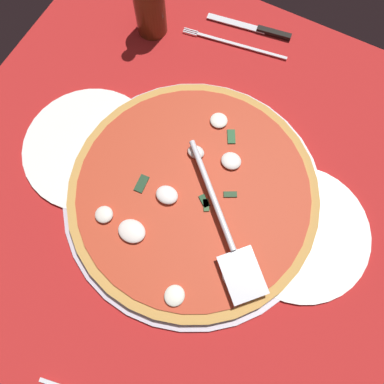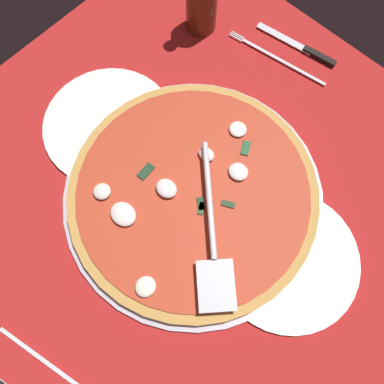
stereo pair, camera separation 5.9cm
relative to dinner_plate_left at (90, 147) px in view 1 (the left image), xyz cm
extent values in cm
cube|color=#AB1F1E|center=(21.06, -0.65, -1.00)|extent=(93.34, 93.34, 0.80)
cube|color=silver|center=(-21.37, 16.33, -0.55)|extent=(8.49, 8.49, 0.10)
cube|color=silver|center=(-12.88, -9.13, -0.55)|extent=(8.49, 8.49, 0.10)
cube|color=silver|center=(-12.88, 7.84, -0.55)|extent=(8.49, 8.49, 0.10)
cube|color=silver|center=(-12.88, 24.81, -0.55)|extent=(8.49, 8.49, 0.10)
cube|color=silver|center=(-4.40, -17.62, -0.55)|extent=(8.49, 8.49, 0.10)
cube|color=silver|center=(-4.40, -0.65, -0.55)|extent=(8.49, 8.49, 0.10)
cube|color=silver|center=(-4.40, 16.33, -0.55)|extent=(8.49, 8.49, 0.10)
cube|color=silver|center=(-4.40, 33.30, -0.55)|extent=(8.49, 8.49, 0.10)
cube|color=silver|center=(4.09, -26.10, -0.55)|extent=(8.49, 8.49, 0.10)
cube|color=silver|center=(4.09, -9.13, -0.55)|extent=(8.49, 8.49, 0.10)
cube|color=silver|center=(4.09, 7.84, -0.55)|extent=(8.49, 8.49, 0.10)
cube|color=silver|center=(4.09, 24.81, -0.55)|extent=(8.49, 8.49, 0.10)
cube|color=silver|center=(4.09, 41.78, -0.55)|extent=(8.49, 8.49, 0.10)
cube|color=silver|center=(12.57, -34.59, -0.55)|extent=(8.49, 8.49, 0.10)
cube|color=silver|center=(12.57, -17.62, -0.55)|extent=(8.49, 8.49, 0.10)
cube|color=silver|center=(12.57, -0.65, -0.55)|extent=(8.49, 8.49, 0.10)
cube|color=silver|center=(12.57, 16.33, -0.55)|extent=(8.49, 8.49, 0.10)
cube|color=silver|center=(12.57, 33.30, -0.55)|extent=(8.49, 8.49, 0.10)
cube|color=silver|center=(21.06, -26.10, -0.55)|extent=(8.49, 8.49, 0.10)
cube|color=silver|center=(21.06, -9.13, -0.55)|extent=(8.49, 8.49, 0.10)
cube|color=silver|center=(21.06, 7.84, -0.55)|extent=(8.49, 8.49, 0.10)
cube|color=silver|center=(21.06, 24.81, -0.55)|extent=(8.49, 8.49, 0.10)
cube|color=silver|center=(21.06, 41.78, -0.55)|extent=(8.49, 8.49, 0.10)
cube|color=silver|center=(29.54, -17.62, -0.55)|extent=(8.49, 8.49, 0.10)
cube|color=silver|center=(29.54, -0.65, -0.55)|extent=(8.49, 8.49, 0.10)
cube|color=silver|center=(29.54, 16.33, -0.55)|extent=(8.49, 8.49, 0.10)
cube|color=silver|center=(29.54, 33.30, -0.55)|extent=(8.49, 8.49, 0.10)
cube|color=silver|center=(38.03, -9.13, -0.55)|extent=(8.49, 8.49, 0.10)
cube|color=silver|center=(38.03, 7.84, -0.55)|extent=(8.49, 8.49, 0.10)
cube|color=silver|center=(38.03, 24.81, -0.55)|extent=(8.49, 8.49, 0.10)
cube|color=silver|center=(38.03, 41.78, -0.55)|extent=(8.49, 8.49, 0.10)
cube|color=silver|center=(46.52, -17.62, -0.55)|extent=(8.49, 8.49, 0.10)
cube|color=silver|center=(46.52, -0.65, -0.55)|extent=(8.49, 8.49, 0.10)
cube|color=silver|center=(46.52, 16.33, -0.55)|extent=(8.49, 8.49, 0.10)
cube|color=silver|center=(55.00, -9.13, -0.55)|extent=(8.49, 8.49, 0.10)
cylinder|color=#B6AEBF|center=(20.80, 0.59, -0.02)|extent=(45.43, 45.43, 0.95)
cylinder|color=white|center=(0.00, 0.00, 0.00)|extent=(24.52, 24.52, 1.00)
cylinder|color=white|center=(40.08, 3.12, 0.00)|extent=(24.04, 24.04, 1.00)
cylinder|color=#C58F44|center=(20.80, 0.59, 1.13)|extent=(43.37, 43.37, 1.36)
cylinder|color=#B73921|center=(20.80, 0.59, 1.96)|extent=(40.23, 40.23, 0.30)
ellipsoid|color=white|center=(26.48, -16.07, 2.58)|extent=(3.20, 3.37, 0.96)
ellipsoid|color=silver|center=(9.90, -10.06, 2.68)|extent=(3.01, 2.99, 1.15)
ellipsoid|color=silver|center=(18.17, 7.08, 2.74)|extent=(3.02, 2.42, 1.26)
ellipsoid|color=silver|center=(33.11, -9.03, 2.65)|extent=(3.37, 3.56, 1.09)
ellipsoid|color=white|center=(17.52, -2.24, 2.78)|extent=(3.84, 3.22, 1.35)
ellipsoid|color=silver|center=(15.42, -10.34, 2.70)|extent=(4.66, 3.85, 1.19)
ellipsoid|color=white|center=(18.91, 14.64, 2.55)|extent=(3.18, 3.11, 0.89)
ellipsoid|color=white|center=(24.37, 8.47, 2.66)|extent=(3.55, 3.23, 1.10)
cube|color=#19381F|center=(12.57, -2.32, 2.26)|extent=(1.80, 3.26, 0.30)
cube|color=#133A1C|center=(23.51, -0.12, 2.26)|extent=(2.48, 2.21, 0.30)
cube|color=#294D27|center=(24.12, -0.69, 2.26)|extent=(1.91, 2.30, 0.30)
cube|color=#1C381D|center=(26.89, 2.98, 2.26)|extent=(2.47, 1.96, 0.30)
cube|color=#1F5029|center=(22.30, 12.90, 2.26)|extent=(2.51, 3.08, 0.30)
cube|color=silver|center=(34.43, -8.48, 3.61)|extent=(9.76, 9.67, 0.30)
cylinder|color=silver|center=(24.21, 1.12, 3.96)|extent=(15.36, 14.52, 1.00)
cube|color=white|center=(14.63, 35.70, -0.20)|extent=(19.49, 13.80, 0.60)
cube|color=silver|center=(15.01, 33.21, 0.23)|extent=(18.68, 3.47, 0.25)
cube|color=silver|center=(4.16, 31.98, 0.23)|extent=(3.00, 0.68, 0.25)
cube|color=silver|center=(4.23, 31.55, 0.23)|extent=(3.00, 0.68, 0.25)
cube|color=silver|center=(4.30, 31.11, 0.23)|extent=(3.00, 0.68, 0.25)
cube|color=black|center=(19.50, 39.00, 0.50)|extent=(7.20, 2.27, 0.80)
cube|color=silver|center=(11.61, 37.78, 0.23)|extent=(12.49, 3.28, 0.25)
cylinder|color=#5B2D15|center=(-3.19, 28.85, 5.43)|extent=(6.10, 6.10, 11.86)
camera|label=1|loc=(30.94, -18.74, 65.11)|focal=36.57mm
camera|label=2|loc=(35.74, -15.32, 65.11)|focal=36.57mm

